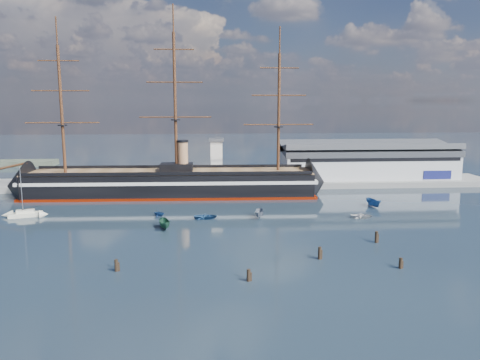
{
  "coord_description": "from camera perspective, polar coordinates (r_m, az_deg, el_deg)",
  "views": [
    {
      "loc": [
        -0.66,
        -85.61,
        29.52
      ],
      "look_at": [
        8.28,
        35.0,
        9.0
      ],
      "focal_mm": 35.0,
      "sensor_mm": 36.0,
      "label": 1
    }
  ],
  "objects": [
    {
      "name": "warship",
      "position": [
        148.38,
        -9.13,
        -0.38
      ],
      "size": [
        113.09,
        18.59,
        53.94
      ],
      "rotation": [
        0.0,
        0.0,
        -0.03
      ],
      "color": "black",
      "rests_on": "ground"
    },
    {
      "name": "motorboat_c",
      "position": [
        119.89,
        2.34,
        -4.63
      ],
      "size": [
        6.88,
        3.64,
        2.61
      ],
      "primitive_type": "imported",
      "rotation": [
        0.0,
        0.0,
        -0.2
      ],
      "color": "slate",
      "rests_on": "ground"
    },
    {
      "name": "motorboat_b",
      "position": [
        119.19,
        -4.2,
        -4.74
      ],
      "size": [
        1.49,
        3.72,
        1.73
      ],
      "primitive_type": "imported",
      "rotation": [
        0.0,
        0.0,
        1.57
      ],
      "color": "navy",
      "rests_on": "ground"
    },
    {
      "name": "piling_near_left",
      "position": [
        86.3,
        -14.82,
        -10.71
      ],
      "size": [
        0.64,
        0.64,
        2.88
      ],
      "primitive_type": "cylinder",
      "color": "black",
      "rests_on": "ground"
    },
    {
      "name": "ground",
      "position": [
        129.04,
        -3.84,
        -3.62
      ],
      "size": [
        600.0,
        600.0,
        0.0
      ],
      "primitive_type": "plane",
      "color": "#17212D",
      "rests_on": "ground"
    },
    {
      "name": "motorboat_a",
      "position": [
        110.91,
        -9.14,
        -5.93
      ],
      "size": [
        7.55,
        4.08,
        2.86
      ],
      "primitive_type": "imported",
      "rotation": [
        0.0,
        0.0,
        0.21
      ],
      "color": "#1C4733",
      "rests_on": "ground"
    },
    {
      "name": "quay",
      "position": [
        164.63,
        -0.46,
        -0.7
      ],
      "size": [
        180.0,
        18.0,
        2.0
      ],
      "primitive_type": "cube",
      "color": "slate",
      "rests_on": "ground"
    },
    {
      "name": "piling_far_right",
      "position": [
        103.48,
        16.25,
        -7.34
      ],
      "size": [
        0.64,
        0.64,
        3.17
      ],
      "primitive_type": "cylinder",
      "color": "black",
      "rests_on": "ground"
    },
    {
      "name": "motorboat_f",
      "position": [
        137.25,
        15.96,
        -3.17
      ],
      "size": [
        7.57,
        4.32,
        2.86
      ],
      "primitive_type": "imported",
      "rotation": [
        0.0,
        0.0,
        0.25
      ],
      "color": "#254E86",
      "rests_on": "ground"
    },
    {
      "name": "piling_near_mid",
      "position": [
        79.3,
        1.05,
        -12.23
      ],
      "size": [
        0.64,
        0.64,
        2.76
      ],
      "primitive_type": "cylinder",
      "color": "black",
      "rests_on": "ground"
    },
    {
      "name": "piling_near_right",
      "position": [
        90.76,
        9.66,
        -9.49
      ],
      "size": [
        0.64,
        0.64,
        3.1
      ],
      "primitive_type": "cylinder",
      "color": "black",
      "rests_on": "ground"
    },
    {
      "name": "motorboat_e",
      "position": [
        123.62,
        14.6,
        -4.5
      ],
      "size": [
        1.87,
        3.5,
        1.55
      ],
      "primitive_type": "imported",
      "rotation": [
        0.0,
        0.0,
        1.4
      ],
      "color": "silver",
      "rests_on": "ground"
    },
    {
      "name": "motorboat_d",
      "position": [
        123.46,
        -9.84,
        -4.35
      ],
      "size": [
        4.43,
        5.68,
        1.92
      ],
      "primitive_type": "imported",
      "rotation": [
        0.0,
        0.0,
        1.09
      ],
      "color": "navy",
      "rests_on": "ground"
    },
    {
      "name": "piling_extra",
      "position": [
        89.61,
        18.95,
        -10.15
      ],
      "size": [
        0.64,
        0.64,
        2.65
      ],
      "primitive_type": "cylinder",
      "color": "black",
      "rests_on": "ground"
    },
    {
      "name": "sailboat",
      "position": [
        132.75,
        -24.69,
        -3.75
      ],
      "size": [
        8.54,
        4.64,
        13.12
      ],
      "rotation": [
        0.0,
        0.0,
        0.29
      ],
      "color": "beige",
      "rests_on": "ground"
    },
    {
      "name": "warehouse",
      "position": [
        177.01,
        15.16,
        2.31
      ],
      "size": [
        63.0,
        21.0,
        11.6
      ],
      "color": "#B7BABC",
      "rests_on": "ground"
    },
    {
      "name": "quay_tower",
      "position": [
        159.88,
        -2.9,
        2.52
      ],
      "size": [
        5.0,
        5.0,
        15.0
      ],
      "color": "silver",
      "rests_on": "ground"
    }
  ]
}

